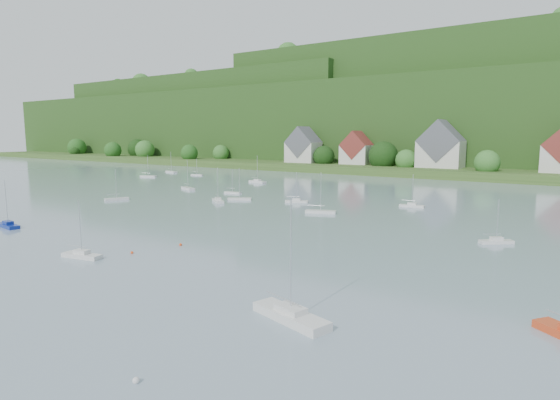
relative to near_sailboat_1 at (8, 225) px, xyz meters
The scene contains 12 objects.
far_shore_strip 156.29m from the near_sailboat_1, 80.38° to the left, with size 600.00×60.00×3.00m, color #314F1D.
forested_ridge 225.35m from the near_sailboat_1, 83.21° to the left, with size 620.00×181.22×69.89m.
village_building_0 144.30m from the near_sailboat_1, 101.57° to the left, with size 14.00×10.40×16.00m.
village_building_1 143.38m from the near_sailboat_1, 91.55° to the left, with size 12.00×9.36×14.00m.
village_building_2 145.79m from the near_sailboat_1, 77.64° to the left, with size 16.00×11.44×18.00m.
near_sailboat_1 is the anchor object (origin of this frame).
near_sailboat_3 28.11m from the near_sailboat_1, ahead, with size 5.63×2.62×7.34m.
near_sailboat_4 60.47m from the near_sailboat_1, ahead, with size 7.91×4.12×10.28m.
mooring_buoy_2 31.16m from the near_sailboat_1, ahead, with size 0.39×0.39×0.39m, color #F54713.
mooring_buoy_3 33.88m from the near_sailboat_1, 12.30° to the left, with size 0.40×0.40×0.40m, color #F54713.
mooring_buoy_4 60.84m from the near_sailboat_1, 19.02° to the right, with size 0.47×0.47×0.47m, color silver.
far_sailboat_cluster 76.41m from the near_sailboat_1, 63.30° to the left, with size 203.22×68.20×8.71m.
Camera 1 is at (53.98, 8.87, 15.27)m, focal length 29.77 mm.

